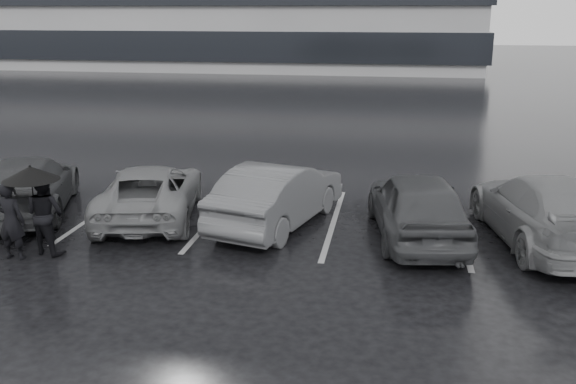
% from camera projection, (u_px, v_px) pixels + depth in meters
% --- Properties ---
extents(ground, '(160.00, 160.00, 0.00)m').
position_uv_depth(ground, '(290.00, 261.00, 12.34)').
color(ground, black).
rests_on(ground, ground).
extents(car_main, '(2.34, 4.47, 1.45)m').
position_uv_depth(car_main, '(417.00, 205.00, 13.41)').
color(car_main, black).
rests_on(car_main, ground).
extents(car_west_a, '(2.58, 4.54, 1.41)m').
position_uv_depth(car_west_a, '(278.00, 194.00, 14.27)').
color(car_west_a, '#333336').
rests_on(car_west_a, ground).
extents(car_west_b, '(2.91, 4.77, 1.23)m').
position_uv_depth(car_west_b, '(151.00, 192.00, 14.81)').
color(car_west_b, '#505053').
rests_on(car_west_b, ground).
extents(car_west_c, '(3.32, 4.97, 1.34)m').
position_uv_depth(car_west_c, '(27.00, 185.00, 15.15)').
color(car_west_c, black).
rests_on(car_west_c, ground).
extents(car_east, '(2.81, 5.25, 1.45)m').
position_uv_depth(car_east, '(546.00, 209.00, 13.14)').
color(car_east, '#505053').
rests_on(car_east, ground).
extents(pedestrian_left, '(0.57, 0.38, 1.54)m').
position_uv_depth(pedestrian_left, '(11.00, 221.00, 12.29)').
color(pedestrian_left, black).
rests_on(pedestrian_left, ground).
extents(pedestrian_right, '(0.92, 0.79, 1.63)m').
position_uv_depth(pedestrian_right, '(45.00, 214.00, 12.57)').
color(pedestrian_right, black).
rests_on(pedestrian_right, ground).
extents(umbrella, '(1.07, 1.07, 1.82)m').
position_uv_depth(umbrella, '(31.00, 173.00, 12.26)').
color(umbrella, black).
rests_on(umbrella, ground).
extents(stall_stripes, '(19.72, 5.00, 0.00)m').
position_uv_depth(stall_stripes, '(273.00, 219.00, 14.84)').
color(stall_stripes, gray).
rests_on(stall_stripes, ground).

